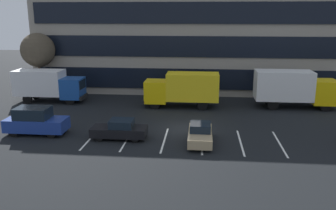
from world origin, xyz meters
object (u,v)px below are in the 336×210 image
Objects in this scene: box_truck_yellow at (294,87)px; box_truck_blue at (48,84)px; bare_tree at (38,50)px; suv_navy at (36,121)px; box_truck_yellow_all at (183,88)px; sedan_tan at (200,134)px; sedan_black at (120,130)px.

box_truck_blue is at bearing 179.85° from box_truck_yellow.
bare_tree is (-27.30, 2.97, 3.08)m from box_truck_yellow.
suv_navy is at bearing -155.23° from box_truck_yellow.
box_truck_yellow_all is 14.29m from box_truck_blue.
suv_navy is (-12.77, 0.85, 0.34)m from sedan_tan.
box_truck_yellow is (10.87, 0.80, 0.14)m from box_truck_yellow_all.
box_truck_yellow is at bearing 50.31° from sedan_tan.
suv_navy is 14.73m from bare_tree.
box_truck_yellow_all reaches higher than sedan_tan.
box_truck_blue is 19.51m from sedan_tan.
box_truck_blue is 1.03× the size of bare_tree.
suv_navy is at bearing -139.79° from box_truck_yellow_all.
box_truck_yellow is at bearing 24.77° from suv_navy.
box_truck_blue is 1.55× the size of suv_navy.
sedan_tan is 12.80m from suv_navy.
box_truck_yellow is 1.92× the size of sedan_black.
bare_tree is (-2.17, 2.90, 3.25)m from box_truck_blue.
box_truck_yellow is 18.46m from sedan_black.
box_truck_blue is at bearing 145.64° from sedan_tan.
box_truck_yellow_all is 1.80× the size of sedan_black.
sedan_tan is (16.07, -10.99, -1.22)m from box_truck_blue.
sedan_black reaches higher than sedan_tan.
box_truck_yellow is at bearing 4.21° from box_truck_yellow_all.
sedan_tan is (-9.06, -10.92, -1.39)m from box_truck_yellow.
sedan_tan is at bearing -3.80° from suv_navy.
bare_tree reaches higher than box_truck_blue.
box_truck_yellow is at bearing -0.15° from box_truck_blue.
box_truck_blue reaches higher than suv_navy.
box_truck_yellow_all is 1.05× the size of bare_tree.
sedan_black is at bearing -144.99° from box_truck_yellow.
suv_navy is (-21.84, -10.07, -1.05)m from box_truck_yellow.
suv_navy reaches higher than sedan_black.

